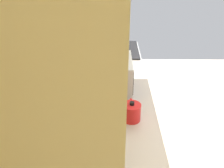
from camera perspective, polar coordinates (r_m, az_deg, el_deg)
wall_back at (r=1.91m, az=-10.32°, el=6.42°), size 4.10×0.12×2.74m
upper_cabinets at (r=1.31m, az=-5.56°, el=15.51°), size 1.67×0.33×0.68m
oven_range at (r=3.53m, az=0.87°, el=1.38°), size 0.71×0.65×1.07m
microwave at (r=2.31m, az=0.59°, el=2.15°), size 0.47×0.33×0.32m
kettle at (r=1.95m, az=4.60°, el=-6.52°), size 0.20×0.15×0.17m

